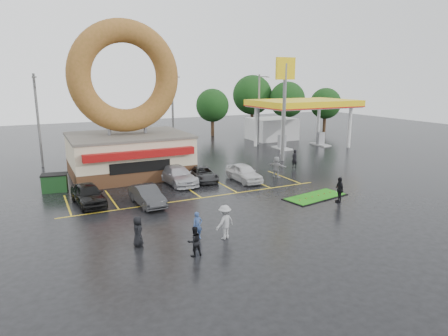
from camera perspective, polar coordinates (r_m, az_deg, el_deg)
name	(u,v)px	position (r m, az deg, el deg)	size (l,w,h in m)	color
ground	(222,212)	(26.44, -0.31, -6.24)	(120.00, 120.00, 0.00)	black
donut_shop	(127,125)	(36.56, -13.63, 5.93)	(10.20, 8.70, 13.50)	#472B19
gas_station	(289,116)	(53.53, 9.26, 7.39)	(12.30, 13.65, 5.90)	silver
shell_sign	(285,90)	(41.98, 8.67, 10.98)	(2.20, 0.36, 10.60)	slate
streetlight_left	(38,118)	(42.58, -25.05, 6.45)	(0.40, 2.21, 9.00)	slate
streetlight_mid	(173,112)	(46.05, -7.31, 7.94)	(0.40, 2.21, 9.00)	slate
streetlight_right	(259,108)	(52.06, 5.04, 8.55)	(0.40, 2.21, 9.00)	slate
tree_far_a	(287,100)	(64.25, 9.01, 9.62)	(5.60, 5.60, 8.00)	#332114
tree_far_b	(325,104)	(66.38, 14.29, 8.92)	(4.90, 4.90, 7.00)	#332114
tree_far_c	(252,95)	(65.43, 4.07, 10.37)	(6.30, 6.30, 9.00)	#332114
tree_far_d	(212,105)	(60.05, -1.67, 8.93)	(4.90, 4.90, 7.00)	#332114
car_black	(88,194)	(29.19, -18.82, -3.58)	(1.75, 4.34, 1.48)	black
car_dgrey	(147,196)	(28.08, -10.93, -3.88)	(1.44, 4.12, 1.36)	#2C2C2F
car_silver	(178,175)	(33.26, -6.66, -1.01)	(2.04, 5.02, 1.46)	#B4B4B9
car_grey	(203,174)	(34.10, -3.06, -0.84)	(1.94, 4.21, 1.17)	#2A2A2C
car_white	(244,173)	(33.91, 2.86, -0.67)	(1.72, 4.28, 1.46)	silver
person_blue	(198,226)	(21.98, -3.80, -8.20)	(0.56, 0.37, 1.53)	navy
person_blackjkt	(194,241)	(20.01, -4.26, -10.41)	(0.74, 0.58, 1.52)	black
person_hoodie	(225,222)	(21.91, 0.12, -7.72)	(1.23, 0.71, 1.90)	#949497
person_bystander	(138,231)	(21.50, -12.20, -8.83)	(0.79, 0.52, 1.63)	black
person_cameraman	(339,190)	(29.28, 16.15, -2.99)	(1.07, 0.45, 1.82)	black
person_walker_near	(276,167)	(35.39, 7.51, 0.15)	(1.73, 0.55, 1.86)	gray
person_walker_far	(294,159)	(39.44, 10.02, 1.32)	(0.65, 0.43, 1.78)	black
dumpster	(55,183)	(33.52, -23.03, -2.00)	(1.80, 1.20, 1.30)	#173E1A
putting_green	(315,197)	(30.25, 12.91, -4.02)	(5.21, 2.95, 0.61)	black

